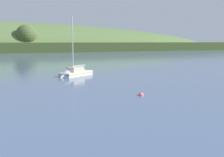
# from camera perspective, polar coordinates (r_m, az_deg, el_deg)

# --- Properties ---
(sailboat_far_left) EXTENTS (7.69, 5.85, 11.48)m
(sailboat_far_left) POSITION_cam_1_polar(r_m,az_deg,el_deg) (48.49, -8.08, 0.79)
(sailboat_far_left) COLOR white
(sailboat_far_left) RESTS_ON ground
(mooring_buoy_off_fishing_boat) EXTENTS (0.65, 0.65, 0.73)m
(mooring_buoy_off_fishing_boat) POSITION_cam_1_polar(r_m,az_deg,el_deg) (31.05, 6.04, -3.50)
(mooring_buoy_off_fishing_boat) COLOR #E06675
(mooring_buoy_off_fishing_boat) RESTS_ON ground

